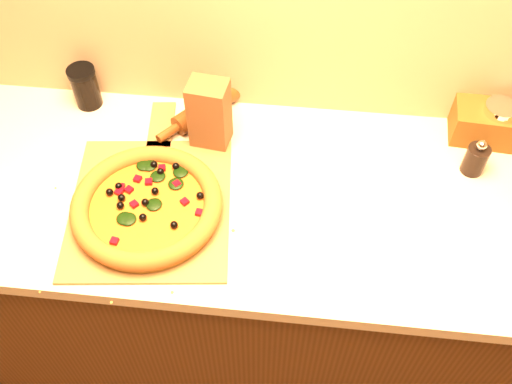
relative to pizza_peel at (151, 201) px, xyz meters
name	(u,v)px	position (x,y,z in m)	size (l,w,h in m)	color
cabinet	(252,280)	(0.25, 0.06, -0.47)	(2.80, 0.65, 0.86)	#43270E
countertop	(251,195)	(0.25, 0.06, -0.02)	(2.84, 0.68, 0.04)	beige
pizza_peel	(151,201)	(0.00, 0.00, 0.00)	(0.45, 0.62, 0.01)	brown
pizza	(147,206)	(0.00, -0.04, 0.03)	(0.38, 0.38, 0.05)	#B6872D
pepper_grinder	(476,159)	(0.83, 0.20, 0.04)	(0.06, 0.06, 0.11)	black
rolling_pin	(216,102)	(0.11, 0.35, 0.02)	(0.29, 0.34, 0.06)	#59290F
coffee_canister	(496,122)	(0.89, 0.32, 0.06)	(0.09, 0.09, 0.12)	silver
paper_bag	(210,114)	(0.12, 0.23, 0.10)	(0.10, 0.08, 0.20)	brown
dark_jar	(85,87)	(-0.26, 0.34, 0.06)	(0.08, 0.08, 0.13)	black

